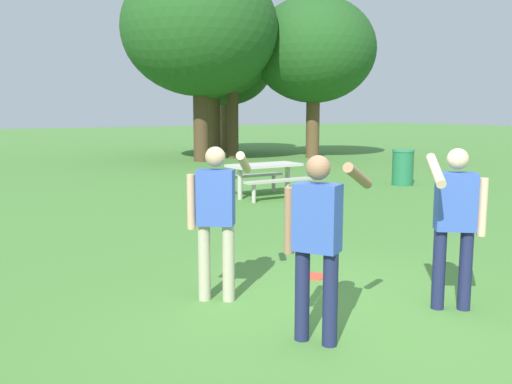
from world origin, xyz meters
TOP-DOWN VIEW (x-y plane):
  - ground_plane at (0.00, 0.00)m, footprint 120.00×120.00m
  - person_thrower at (-0.82, 1.09)m, footprint 0.84×0.51m
  - person_catcher at (1.07, -0.41)m, footprint 0.84×0.51m
  - person_bystander at (-0.60, -0.35)m, footprint 0.83×0.54m
  - frisbee at (0.57, 1.20)m, footprint 0.29×0.29m
  - picnic_table_near at (3.46, 6.92)m, footprint 1.74×1.46m
  - trash_can_further_along at (7.72, 6.72)m, footprint 0.59×0.59m
  - tree_broad_center at (6.21, 15.90)m, footprint 5.96×5.96m
  - tree_far_right at (7.61, 17.49)m, footprint 4.82×4.82m
  - tree_slender_mid at (8.00, 16.59)m, footprint 3.23×3.23m
  - tree_back_left at (9.43, 19.78)m, footprint 4.39×4.39m
  - tree_back_right at (10.96, 15.01)m, footprint 5.10×5.10m

SIDE VIEW (x-z plane):
  - ground_plane at x=0.00m, z-range 0.00..0.00m
  - frisbee at x=0.57m, z-range 0.00..0.03m
  - trash_can_further_along at x=7.72m, z-range 0.00..0.96m
  - picnic_table_near at x=3.46m, z-range 0.18..0.95m
  - person_thrower at x=-0.82m, z-range 0.14..1.78m
  - person_catcher at x=1.07m, z-range 0.14..1.78m
  - person_bystander at x=-0.60m, z-range 0.14..1.78m
  - tree_back_left at x=9.43m, z-range 1.07..7.01m
  - tree_slender_mid at x=8.00m, z-range 1.33..6.85m
  - tree_back_right at x=10.96m, z-range 1.12..7.73m
  - tree_far_right at x=7.61m, z-range 1.20..7.76m
  - tree_broad_center at x=6.21m, z-range 1.23..8.82m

